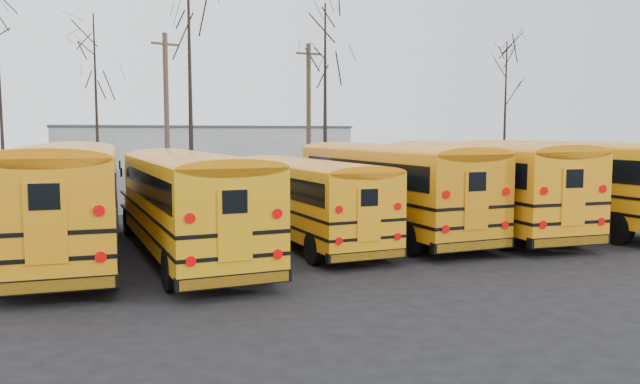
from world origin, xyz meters
name	(u,v)px	position (x,y,z in m)	size (l,w,h in m)	color
ground	(381,251)	(0.00, 0.00, 0.00)	(120.00, 120.00, 0.00)	black
fence	(258,187)	(0.00, 12.00, 1.00)	(40.00, 0.04, 2.00)	gray
distant_building	(202,153)	(2.00, 32.00, 2.00)	(22.00, 8.00, 4.00)	#BBBAB5
bus_a	(66,191)	(-8.80, 2.56, 1.97)	(3.98, 12.25, 3.37)	black
bus_b	(188,196)	(-5.60, 1.25, 1.83)	(2.67, 11.19, 3.12)	black
bus_c	(305,194)	(-1.59, 2.19, 1.64)	(2.40, 10.06, 2.81)	black
bus_d	(385,181)	(1.68, 2.70, 1.92)	(2.85, 11.77, 3.28)	black
bus_e	(474,178)	(5.12, 2.15, 1.95)	(3.95, 12.11, 3.33)	black
bus_f	(560,176)	(8.83, 1.69, 1.97)	(2.84, 12.02, 3.36)	black
utility_pole_left	(167,114)	(-3.05, 18.76, 4.65)	(1.58, 0.58, 9.05)	brown
utility_pole_right	(309,117)	(5.08, 17.77, 4.53)	(1.57, 0.27, 8.81)	#493A29
tree_1	(1,102)	(-11.18, 17.78, 5.08)	(0.26, 0.26, 10.17)	black
tree_2	(96,109)	(-6.78, 17.88, 4.84)	(0.26, 0.26, 9.68)	black
tree_3	(190,74)	(-2.70, 14.21, 6.46)	(0.26, 0.26, 12.92)	black
tree_4	(325,100)	(5.57, 16.50, 5.46)	(0.26, 0.26, 10.93)	black
tree_5	(505,116)	(17.89, 15.64, 4.70)	(0.26, 0.26, 9.40)	black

